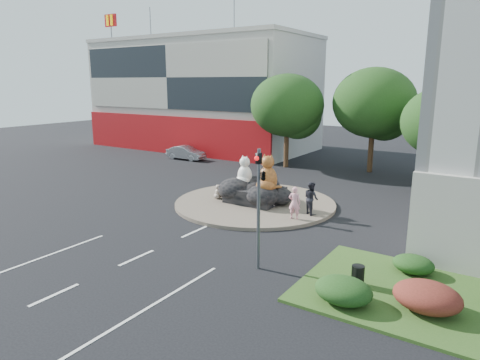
% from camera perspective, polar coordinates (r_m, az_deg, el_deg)
% --- Properties ---
extents(ground, '(120.00, 120.00, 0.00)m').
position_cam_1_polar(ground, '(19.57, -13.62, -10.07)').
color(ground, black).
rests_on(ground, ground).
extents(roundabout_island, '(10.00, 10.00, 0.20)m').
position_cam_1_polar(roundabout_island, '(26.92, 2.00, -3.09)').
color(roundabout_island, brown).
rests_on(roundabout_island, ground).
extents(rock_plinth, '(3.20, 2.60, 0.90)m').
position_cam_1_polar(rock_plinth, '(26.77, 2.01, -1.96)').
color(rock_plinth, black).
rests_on(rock_plinth, roundabout_island).
extents(shophouse_block, '(25.20, 12.30, 17.40)m').
position_cam_1_polar(shophouse_block, '(50.90, -4.96, 11.38)').
color(shophouse_block, beige).
rests_on(shophouse_block, ground).
extents(grass_verge, '(10.00, 6.00, 0.12)m').
position_cam_1_polar(grass_verge, '(16.95, 25.84, -14.61)').
color(grass_verge, '#284B19').
rests_on(grass_verge, ground).
extents(tree_left, '(6.46, 6.46, 8.27)m').
position_cam_1_polar(tree_left, '(38.41, 6.45, 9.45)').
color(tree_left, '#382314').
rests_on(tree_left, ground).
extents(tree_mid, '(6.84, 6.84, 8.76)m').
position_cam_1_polar(tree_mid, '(37.70, 17.54, 9.35)').
color(tree_mid, '#382314').
rests_on(tree_mid, ground).
extents(tree_right, '(5.70, 5.70, 7.30)m').
position_cam_1_polar(tree_right, '(32.63, 25.67, 6.57)').
color(tree_right, '#382314').
rests_on(tree_right, ground).
extents(hedge_near_green, '(2.00, 1.60, 0.90)m').
position_cam_1_polar(hedge_near_green, '(15.51, 13.62, -14.12)').
color(hedge_near_green, '#1A3912').
rests_on(hedge_near_green, grass_verge).
extents(hedge_red, '(2.20, 1.76, 0.99)m').
position_cam_1_polar(hedge_red, '(15.86, 23.69, -14.08)').
color(hedge_red, '#531F16').
rests_on(hedge_red, grass_verge).
extents(hedge_back_green, '(1.60, 1.28, 0.72)m').
position_cam_1_polar(hedge_back_green, '(18.58, 22.10, -10.37)').
color(hedge_back_green, '#1A3912').
rests_on(hedge_back_green, grass_verge).
extents(traffic_light, '(0.44, 1.24, 5.00)m').
position_cam_1_polar(traffic_light, '(16.85, 2.79, -0.49)').
color(traffic_light, '#595B60').
rests_on(traffic_light, ground).
extents(cat_white, '(1.39, 1.29, 1.93)m').
position_cam_1_polar(cat_white, '(27.07, 0.64, 1.29)').
color(cat_white, white).
rests_on(cat_white, rock_plinth).
extents(cat_tabby, '(1.45, 1.28, 2.28)m').
position_cam_1_polar(cat_tabby, '(25.60, 3.72, 0.98)').
color(cat_tabby, '#B25925').
rests_on(cat_tabby, rock_plinth).
extents(kitten_calico, '(0.62, 0.56, 0.94)m').
position_cam_1_polar(kitten_calico, '(27.54, -2.94, -1.50)').
color(kitten_calico, silver).
rests_on(kitten_calico, roundabout_island).
extents(kitten_white, '(0.54, 0.51, 0.74)m').
position_cam_1_polar(kitten_white, '(25.76, 4.21, -2.77)').
color(kitten_white, silver).
rests_on(kitten_white, roundabout_island).
extents(pedestrian_pink, '(0.73, 0.56, 1.81)m').
position_cam_1_polar(pedestrian_pink, '(23.50, 7.29, -3.04)').
color(pedestrian_pink, pink).
rests_on(pedestrian_pink, roundabout_island).
extents(pedestrian_dark, '(1.15, 1.10, 1.88)m').
position_cam_1_polar(pedestrian_dark, '(24.45, 9.47, -2.39)').
color(pedestrian_dark, black).
rests_on(pedestrian_dark, roundabout_island).
extents(parked_car, '(4.13, 1.55, 1.35)m').
position_cam_1_polar(parked_car, '(42.82, -7.22, 3.62)').
color(parked_car, '#95979C').
rests_on(parked_car, ground).
extents(litter_bin, '(0.53, 0.53, 0.77)m').
position_cam_1_polar(litter_bin, '(16.87, 15.43, -12.16)').
color(litter_bin, black).
rests_on(litter_bin, grass_verge).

